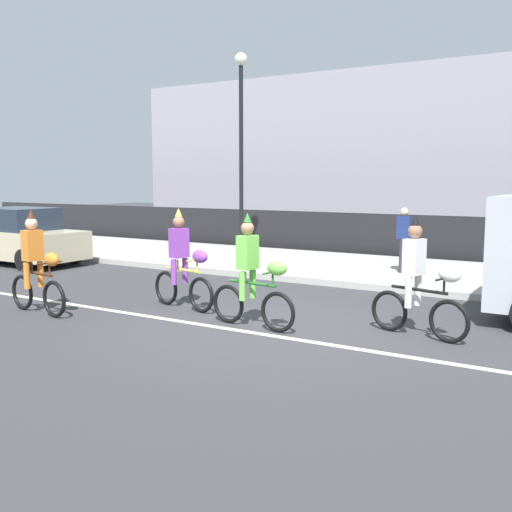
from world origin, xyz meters
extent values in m
plane|color=#38383A|center=(0.00, 0.00, 0.00)|extent=(80.00, 80.00, 0.00)
cube|color=beige|center=(0.00, -0.50, 0.00)|extent=(36.00, 0.14, 0.01)
cube|color=#ADAAA3|center=(0.00, 6.50, 0.07)|extent=(60.00, 5.00, 0.15)
cube|color=black|center=(0.00, 9.40, 0.70)|extent=(40.00, 0.08, 1.40)
cube|color=#99939E|center=(-0.68, 18.00, 3.39)|extent=(28.00, 8.00, 6.79)
torus|color=black|center=(-3.50, -1.44, 0.33)|extent=(0.67, 0.15, 0.67)
torus|color=black|center=(-4.54, -1.31, 0.33)|extent=(0.67, 0.15, 0.67)
cylinder|color=#4C2614|center=(-4.02, -1.38, 0.75)|extent=(0.96, 0.17, 0.05)
cylinder|color=#4C2614|center=(-4.17, -1.36, 0.84)|extent=(0.04, 0.04, 0.18)
cylinder|color=#4C2614|center=(-3.61, -1.43, 0.86)|extent=(0.04, 0.04, 0.23)
cylinder|color=#4C2614|center=(-3.61, -1.43, 0.98)|extent=(0.09, 0.50, 0.03)
ellipsoid|color=orange|center=(-3.52, -1.44, 1.05)|extent=(0.38, 0.24, 0.24)
cube|color=orange|center=(-4.12, -1.36, 1.26)|extent=(0.28, 0.35, 0.56)
sphere|color=beige|center=(-4.12, -1.36, 1.66)|extent=(0.22, 0.22, 0.22)
cone|color=#4C2614|center=(-4.12, -1.36, 1.84)|extent=(0.14, 0.14, 0.16)
cylinder|color=orange|center=(-4.14, -1.50, 0.71)|extent=(0.11, 0.11, 0.48)
cylinder|color=orange|center=(-4.10, -1.23, 0.71)|extent=(0.11, 0.11, 0.48)
torus|color=black|center=(-1.50, 0.25, 0.33)|extent=(0.67, 0.21, 0.67)
torus|color=black|center=(-2.52, 0.48, 0.33)|extent=(0.67, 0.21, 0.67)
cylinder|color=#E5D84C|center=(-2.01, 0.37, 0.75)|extent=(0.95, 0.25, 0.05)
cylinder|color=#E5D84C|center=(-2.16, 0.40, 0.84)|extent=(0.04, 0.04, 0.18)
cylinder|color=#E5D84C|center=(-1.60, 0.28, 0.86)|extent=(0.04, 0.04, 0.23)
cylinder|color=#E5D84C|center=(-1.60, 0.28, 0.98)|extent=(0.14, 0.50, 0.03)
ellipsoid|color=purple|center=(-1.52, 0.26, 1.05)|extent=(0.39, 0.27, 0.24)
cube|color=purple|center=(-2.11, 0.39, 1.26)|extent=(0.30, 0.36, 0.56)
sphere|color=#9E7051|center=(-2.11, 0.39, 1.66)|extent=(0.22, 0.22, 0.22)
cone|color=#E5D84C|center=(-2.11, 0.39, 1.84)|extent=(0.14, 0.14, 0.16)
cylinder|color=purple|center=(-2.14, 0.25, 0.71)|extent=(0.11, 0.11, 0.48)
cylinder|color=purple|center=(-2.08, 0.52, 0.71)|extent=(0.11, 0.11, 0.48)
torus|color=black|center=(0.43, -0.26, 0.33)|extent=(0.67, 0.14, 0.67)
torus|color=black|center=(-0.62, -0.15, 0.33)|extent=(0.67, 0.14, 0.67)
cylinder|color=#266626|center=(-0.09, -0.20, 0.75)|extent=(0.97, 0.16, 0.05)
cylinder|color=#266626|center=(-0.24, -0.19, 0.84)|extent=(0.04, 0.04, 0.18)
cylinder|color=#266626|center=(0.32, -0.25, 0.86)|extent=(0.04, 0.04, 0.23)
cylinder|color=#266626|center=(0.32, -0.25, 0.98)|extent=(0.09, 0.50, 0.03)
ellipsoid|color=#72CC4C|center=(0.41, -0.26, 1.05)|extent=(0.38, 0.24, 0.24)
cube|color=#72CC4C|center=(-0.19, -0.19, 1.26)|extent=(0.27, 0.34, 0.56)
sphere|color=#9E7051|center=(-0.19, -0.19, 1.66)|extent=(0.22, 0.22, 0.22)
cone|color=#266626|center=(-0.19, -0.19, 1.84)|extent=(0.14, 0.14, 0.16)
cylinder|color=#72CC4C|center=(-0.21, -0.33, 0.71)|extent=(0.11, 0.11, 0.48)
cylinder|color=#72CC4C|center=(-0.18, -0.05, 0.71)|extent=(0.11, 0.11, 0.48)
torus|color=black|center=(2.95, 0.53, 0.33)|extent=(0.67, 0.23, 0.67)
torus|color=black|center=(1.93, 0.78, 0.33)|extent=(0.67, 0.23, 0.67)
cylinder|color=black|center=(2.44, 0.66, 0.75)|extent=(0.95, 0.28, 0.05)
cylinder|color=black|center=(2.29, 0.69, 0.84)|extent=(0.04, 0.04, 0.18)
cylinder|color=black|center=(2.84, 0.56, 0.86)|extent=(0.04, 0.04, 0.23)
cylinder|color=black|center=(2.84, 0.56, 0.98)|extent=(0.15, 0.49, 0.03)
ellipsoid|color=white|center=(2.92, 0.54, 1.05)|extent=(0.40, 0.28, 0.24)
cube|color=white|center=(2.34, 0.68, 1.26)|extent=(0.31, 0.37, 0.56)
sphere|color=#9E7051|center=(2.34, 0.68, 1.66)|extent=(0.22, 0.22, 0.22)
cone|color=black|center=(2.34, 0.68, 1.84)|extent=(0.14, 0.14, 0.16)
cylinder|color=white|center=(2.30, 0.54, 0.71)|extent=(0.11, 0.11, 0.48)
cylinder|color=white|center=(2.37, 0.82, 0.71)|extent=(0.11, 0.11, 0.48)
cube|color=beige|center=(-9.90, 2.72, 0.60)|extent=(4.10, 1.72, 0.80)
cube|color=#232D3D|center=(-10.00, 2.72, 1.32)|extent=(2.10, 1.58, 0.64)
cylinder|color=black|center=(-8.63, 1.86, 0.30)|extent=(0.60, 0.20, 0.60)
cylinder|color=black|center=(-8.63, 3.58, 0.30)|extent=(0.60, 0.20, 0.60)
cylinder|color=black|center=(-11.17, 3.58, 0.30)|extent=(0.60, 0.20, 0.60)
cylinder|color=black|center=(-4.42, 6.13, 2.90)|extent=(0.12, 0.12, 5.50)
sphere|color=#EAEACC|center=(-4.42, 6.13, 5.83)|extent=(0.36, 0.36, 0.36)
cylinder|color=#33333D|center=(0.47, 5.99, 0.57)|extent=(0.20, 0.20, 0.85)
cube|color=navy|center=(0.47, 5.99, 1.28)|extent=(0.32, 0.20, 0.56)
sphere|color=beige|center=(0.47, 5.99, 1.67)|extent=(0.20, 0.20, 0.20)
camera|label=1|loc=(5.08, -8.50, 2.46)|focal=42.00mm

